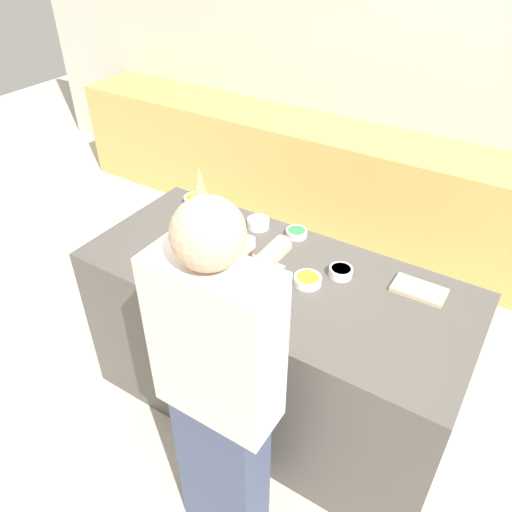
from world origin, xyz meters
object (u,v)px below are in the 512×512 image
at_px(baking_tray, 228,268).
at_px(candy_bowl_near_tray_left, 195,200).
at_px(candy_bowl_front_corner, 258,223).
at_px(cookbook, 419,290).
at_px(person, 220,394).
at_px(candy_bowl_behind_tray, 296,233).
at_px(candy_bowl_center_rear, 341,272).
at_px(decorative_tree, 201,197).
at_px(candy_bowl_beside_tree, 308,280).
at_px(gingerbread_house, 228,253).

distance_m(baking_tray, candy_bowl_near_tray_left, 0.64).
xyz_separation_m(candy_bowl_front_corner, cookbook, (0.89, -0.07, -0.02)).
relative_size(baking_tray, person, 0.26).
distance_m(candy_bowl_behind_tray, candy_bowl_center_rear, 0.38).
relative_size(decorative_tree, candy_bowl_behind_tray, 3.05).
relative_size(decorative_tree, candy_bowl_center_rear, 3.03).
bearing_deg(decorative_tree, person, -49.67).
height_order(candy_bowl_center_rear, person, person).
relative_size(candy_bowl_front_corner, candy_bowl_beside_tree, 0.92).
xyz_separation_m(decorative_tree, person, (0.71, -0.84, -0.21)).
relative_size(candy_bowl_center_rear, person, 0.06).
height_order(candy_bowl_center_rear, cookbook, candy_bowl_center_rear).
bearing_deg(candy_bowl_near_tray_left, cookbook, -3.32).
distance_m(cookbook, person, 1.01).
height_order(candy_bowl_beside_tree, person, person).
bearing_deg(candy_bowl_front_corner, gingerbread_house, -79.08).
relative_size(baking_tray, candy_bowl_near_tray_left, 3.67).
height_order(gingerbread_house, candy_bowl_center_rear, gingerbread_house).
height_order(decorative_tree, candy_bowl_near_tray_left, decorative_tree).
bearing_deg(baking_tray, gingerbread_house, 30.83).
bearing_deg(decorative_tree, cookbook, 3.17).
xyz_separation_m(baking_tray, candy_bowl_near_tray_left, (-0.51, 0.40, 0.02)).
bearing_deg(gingerbread_house, person, -57.77).
bearing_deg(decorative_tree, baking_tray, -36.63).
bearing_deg(candy_bowl_center_rear, candy_bowl_behind_tray, 151.32).
bearing_deg(candy_bowl_center_rear, candy_bowl_near_tray_left, 170.81).
relative_size(candy_bowl_center_rear, cookbook, 0.47).
relative_size(baking_tray, candy_bowl_front_corner, 3.81).
bearing_deg(candy_bowl_beside_tree, cookbook, 25.55).
relative_size(candy_bowl_front_corner, candy_bowl_center_rear, 1.07).
distance_m(baking_tray, decorative_tree, 0.46).
bearing_deg(candy_bowl_center_rear, candy_bowl_beside_tree, -127.90).
bearing_deg(cookbook, candy_bowl_near_tray_left, 176.68).
relative_size(candy_bowl_behind_tray, cookbook, 0.47).
height_order(baking_tray, candy_bowl_near_tray_left, candy_bowl_near_tray_left).
relative_size(candy_bowl_near_tray_left, cookbook, 0.52).
height_order(decorative_tree, candy_bowl_beside_tree, decorative_tree).
bearing_deg(candy_bowl_front_corner, candy_bowl_near_tray_left, 178.61).
height_order(decorative_tree, candy_bowl_behind_tray, decorative_tree).
relative_size(candy_bowl_beside_tree, person, 0.07).
relative_size(gingerbread_house, candy_bowl_beside_tree, 1.76).
height_order(candy_bowl_beside_tree, candy_bowl_near_tray_left, candy_bowl_near_tray_left).
distance_m(candy_bowl_front_corner, candy_bowl_center_rear, 0.56).
bearing_deg(gingerbread_house, candy_bowl_center_rear, 26.97).
xyz_separation_m(baking_tray, candy_bowl_center_rear, (0.47, 0.24, 0.02)).
height_order(candy_bowl_front_corner, candy_bowl_beside_tree, candy_bowl_front_corner).
bearing_deg(baking_tray, cookbook, 21.47).
bearing_deg(candy_bowl_center_rear, person, -97.00).
distance_m(candy_bowl_front_corner, candy_bowl_near_tray_left, 0.43).
xyz_separation_m(candy_bowl_front_corner, candy_bowl_beside_tree, (0.44, -0.28, -0.01)).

